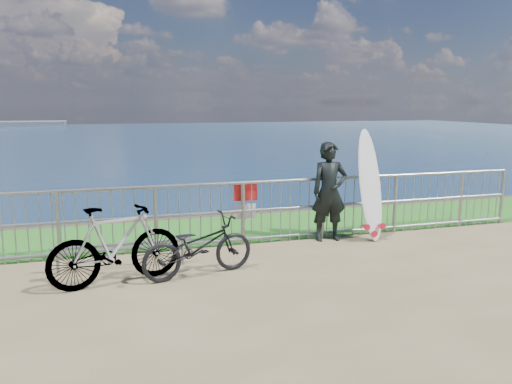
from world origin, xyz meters
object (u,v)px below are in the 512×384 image
object	(u,v)px
surfboard	(370,189)
bicycle_far	(116,245)
surfer	(329,192)
bicycle_near	(198,246)

from	to	relation	value
surfboard	bicycle_far	bearing A→B (deg)	-167.01
surfer	bicycle_far	world-z (taller)	surfer
surfer	bicycle_far	xyz separation A→B (m)	(-3.72, -1.20, -0.34)
bicycle_near	bicycle_far	xyz separation A→B (m)	(-1.13, -0.00, 0.11)
surfboard	bicycle_far	distance (m)	4.57
bicycle_near	bicycle_far	world-z (taller)	bicycle_far
surfboard	bicycle_near	world-z (taller)	surfboard
bicycle_far	surfboard	bearing A→B (deg)	-91.27
surfer	bicycle_near	distance (m)	2.89
bicycle_near	bicycle_far	bearing A→B (deg)	77.52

